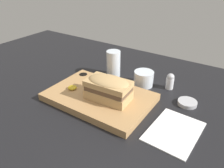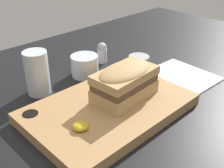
{
  "view_description": "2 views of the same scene",
  "coord_description": "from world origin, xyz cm",
  "px_view_note": "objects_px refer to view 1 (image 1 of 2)",
  "views": [
    {
      "loc": [
        42.5,
        -60.79,
        48.79
      ],
      "look_at": [
        3.08,
        -1.52,
        8.86
      ],
      "focal_mm": 35.0,
      "sensor_mm": 36.0,
      "label": 1
    },
    {
      "loc": [
        -39.96,
        -45.88,
        41.38
      ],
      "look_at": [
        1.86,
        -2.87,
        8.39
      ],
      "focal_mm": 45.0,
      "sensor_mm": 36.0,
      "label": 2
    }
  ],
  "objects_px": {
    "condiment_dish": "(187,103)",
    "sandwich": "(108,88)",
    "wine_glass": "(144,79)",
    "salt_shaker": "(170,81)",
    "napkin": "(174,131)",
    "water_glass": "(113,65)",
    "serving_board": "(99,97)"
  },
  "relations": [
    {
      "from": "water_glass",
      "to": "sandwich",
      "type": "bearing_deg",
      "value": -60.98
    },
    {
      "from": "water_glass",
      "to": "salt_shaker",
      "type": "xyz_separation_m",
      "value": [
        0.26,
        0.03,
        -0.02
      ]
    },
    {
      "from": "water_glass",
      "to": "condiment_dish",
      "type": "xyz_separation_m",
      "value": [
        0.36,
        -0.05,
        -0.04
      ]
    },
    {
      "from": "condiment_dish",
      "to": "sandwich",
      "type": "bearing_deg",
      "value": -146.22
    },
    {
      "from": "sandwich",
      "to": "salt_shaker",
      "type": "relative_size",
      "value": 2.41
    },
    {
      "from": "serving_board",
      "to": "condiment_dish",
      "type": "height_order",
      "value": "serving_board"
    },
    {
      "from": "sandwich",
      "to": "condiment_dish",
      "type": "distance_m",
      "value": 0.3
    },
    {
      "from": "serving_board",
      "to": "salt_shaker",
      "type": "relative_size",
      "value": 5.66
    },
    {
      "from": "serving_board",
      "to": "condiment_dish",
      "type": "distance_m",
      "value": 0.33
    },
    {
      "from": "serving_board",
      "to": "condiment_dish",
      "type": "xyz_separation_m",
      "value": [
        0.29,
        0.16,
        -0.01
      ]
    },
    {
      "from": "napkin",
      "to": "condiment_dish",
      "type": "distance_m",
      "value": 0.17
    },
    {
      "from": "napkin",
      "to": "condiment_dish",
      "type": "bearing_deg",
      "value": 94.04
    },
    {
      "from": "serving_board",
      "to": "sandwich",
      "type": "relative_size",
      "value": 2.35
    },
    {
      "from": "water_glass",
      "to": "condiment_dish",
      "type": "height_order",
      "value": "water_glass"
    },
    {
      "from": "serving_board",
      "to": "water_glass",
      "type": "height_order",
      "value": "water_glass"
    },
    {
      "from": "water_glass",
      "to": "salt_shaker",
      "type": "bearing_deg",
      "value": 6.79
    },
    {
      "from": "sandwich",
      "to": "napkin",
      "type": "xyz_separation_m",
      "value": [
        0.26,
        -0.01,
        -0.07
      ]
    },
    {
      "from": "water_glass",
      "to": "salt_shaker",
      "type": "relative_size",
      "value": 1.75
    },
    {
      "from": "sandwich",
      "to": "water_glass",
      "type": "distance_m",
      "value": 0.24
    },
    {
      "from": "wine_glass",
      "to": "condiment_dish",
      "type": "height_order",
      "value": "wine_glass"
    },
    {
      "from": "water_glass",
      "to": "wine_glass",
      "type": "height_order",
      "value": "water_glass"
    },
    {
      "from": "wine_glass",
      "to": "condiment_dish",
      "type": "relative_size",
      "value": 1.18
    },
    {
      "from": "wine_glass",
      "to": "salt_shaker",
      "type": "bearing_deg",
      "value": 18.86
    },
    {
      "from": "salt_shaker",
      "to": "condiment_dish",
      "type": "height_order",
      "value": "salt_shaker"
    },
    {
      "from": "wine_glass",
      "to": "napkin",
      "type": "relative_size",
      "value": 0.41
    },
    {
      "from": "wine_glass",
      "to": "salt_shaker",
      "type": "distance_m",
      "value": 0.11
    },
    {
      "from": "water_glass",
      "to": "wine_glass",
      "type": "bearing_deg",
      "value": -1.55
    },
    {
      "from": "wine_glass",
      "to": "salt_shaker",
      "type": "relative_size",
      "value": 1.21
    },
    {
      "from": "serving_board",
      "to": "water_glass",
      "type": "bearing_deg",
      "value": 108.6
    },
    {
      "from": "sandwich",
      "to": "wine_glass",
      "type": "xyz_separation_m",
      "value": [
        0.04,
        0.21,
        -0.05
      ]
    },
    {
      "from": "napkin",
      "to": "salt_shaker",
      "type": "height_order",
      "value": "salt_shaker"
    },
    {
      "from": "napkin",
      "to": "salt_shaker",
      "type": "xyz_separation_m",
      "value": [
        -0.11,
        0.25,
        0.03
      ]
    }
  ]
}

